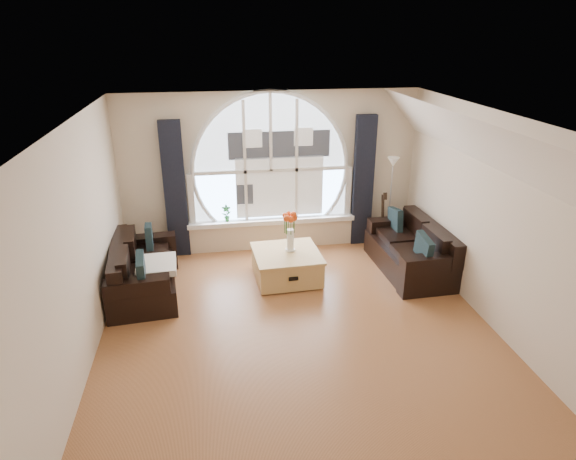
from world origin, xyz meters
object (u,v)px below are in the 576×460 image
object	(u,v)px
coffee_chest	(287,264)
potted_plant	(226,213)
sofa_left	(144,267)
sofa_right	(410,247)
vase_flowers	(290,227)
floor_lamp	(390,202)
guitar	(381,220)

from	to	relation	value
coffee_chest	potted_plant	xyz separation A→B (m)	(-0.85, 1.19, 0.45)
sofa_left	potted_plant	xyz separation A→B (m)	(1.27, 1.26, 0.30)
sofa_right	sofa_left	bearing A→B (deg)	178.51
vase_flowers	floor_lamp	distance (m)	2.15
floor_lamp	potted_plant	world-z (taller)	floor_lamp
vase_flowers	potted_plant	xyz separation A→B (m)	(-0.92, 1.13, -0.14)
guitar	sofa_left	bearing A→B (deg)	-161.78
sofa_right	guitar	world-z (taller)	guitar
sofa_right	potted_plant	bearing A→B (deg)	154.60
sofa_left	floor_lamp	xyz separation A→B (m)	(4.11, 1.08, 0.40)
sofa_right	floor_lamp	size ratio (longest dim) A/B	1.10
floor_lamp	guitar	xyz separation A→B (m)	(-0.19, -0.13, -0.27)
coffee_chest	floor_lamp	size ratio (longest dim) A/B	0.62
coffee_chest	vase_flowers	size ratio (longest dim) A/B	1.42
sofa_left	potted_plant	world-z (taller)	potted_plant
sofa_right	floor_lamp	bearing A→B (deg)	87.22
sofa_left	floor_lamp	bearing A→B (deg)	9.44
coffee_chest	guitar	world-z (taller)	guitar
sofa_right	potted_plant	world-z (taller)	potted_plant
sofa_left	guitar	size ratio (longest dim) A/B	1.61
coffee_chest	potted_plant	distance (m)	1.53
sofa_right	coffee_chest	xyz separation A→B (m)	(-1.98, 0.03, -0.16)
coffee_chest	vase_flowers	bearing A→B (deg)	35.91
coffee_chest	vase_flowers	world-z (taller)	vase_flowers
floor_lamp	guitar	size ratio (longest dim) A/B	1.51
sofa_left	sofa_right	xyz separation A→B (m)	(4.10, 0.04, 0.00)
sofa_left	coffee_chest	world-z (taller)	sofa_left
coffee_chest	potted_plant	bearing A→B (deg)	122.89
vase_flowers	guitar	bearing A→B (deg)	25.44
vase_flowers	potted_plant	bearing A→B (deg)	128.95
guitar	coffee_chest	bearing A→B (deg)	-149.44
guitar	potted_plant	size ratio (longest dim) A/B	3.62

